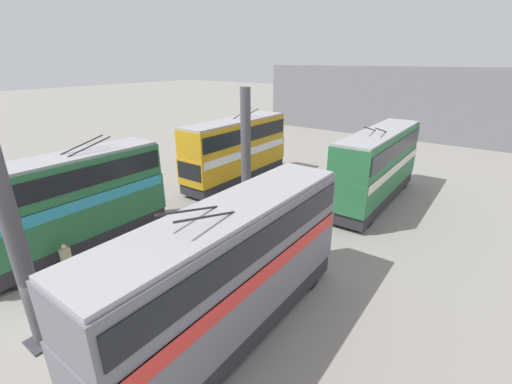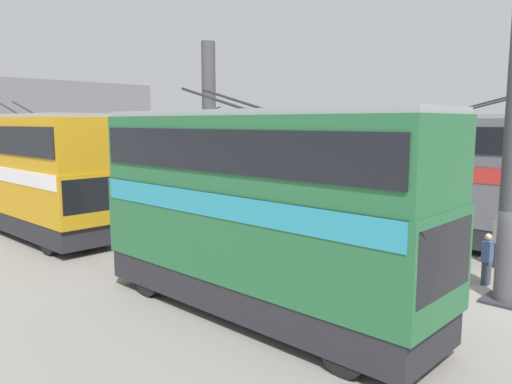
{
  "view_description": "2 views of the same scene",
  "coord_description": "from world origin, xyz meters",
  "views": [
    {
      "loc": [
        -3.5,
        -11.71,
        9.42
      ],
      "look_at": [
        13.04,
        0.38,
        1.46
      ],
      "focal_mm": 24.0,
      "sensor_mm": 36.0,
      "label": 1
    },
    {
      "loc": [
        -4.31,
        13.89,
        4.8
      ],
      "look_at": [
        9.01,
        -0.17,
        2.06
      ],
      "focal_mm": 35.0,
      "sensor_mm": 36.0,
      "label": 2
    }
  ],
  "objects": [
    {
      "name": "ground_plane",
      "position": [
        0.0,
        0.0,
        0.0
      ],
      "size": [
        240.0,
        240.0,
        0.0
      ],
      "primitive_type": "plane",
      "color": "gray"
    },
    {
      "name": "person_by_right_row",
      "position": [
        2.29,
        3.33,
        0.84
      ],
      "size": [
        0.43,
        0.25,
        1.61
      ],
      "rotation": [
        0.0,
        0.0,
        1.61
      ],
      "color": "#473D33",
      "rests_on": "ground_plane"
    },
    {
      "name": "bus_right_far",
      "position": [
        16.99,
        5.19,
        2.9
      ],
      "size": [
        10.28,
        2.54,
        5.72
      ],
      "color": "black",
      "rests_on": "ground_plane"
    },
    {
      "name": "person_aisle_foreground",
      "position": [
        0.56,
        -1.17,
        0.81
      ],
      "size": [
        0.26,
        0.43,
        1.55
      ],
      "rotation": [
        0.0,
        0.0,
        3.2
      ],
      "color": "#384251",
      "rests_on": "ground_plane"
    },
    {
      "name": "bus_left_near",
      "position": [
        4.01,
        -5.19,
        2.88
      ],
      "size": [
        10.97,
        2.54,
        5.67
      ],
      "color": "black",
      "rests_on": "ground_plane"
    },
    {
      "name": "bus_left_far",
      "position": [
        19.46,
        -5.19,
        2.86
      ],
      "size": [
        11.16,
        2.54,
        5.67
      ],
      "color": "black",
      "rests_on": "ground_plane"
    },
    {
      "name": "bus_right_near",
      "position": [
        3.9,
        5.19,
        2.89
      ],
      "size": [
        9.43,
        2.54,
        5.7
      ],
      "color": "black",
      "rests_on": "ground_plane"
    },
    {
      "name": "person_by_left_row",
      "position": [
        0.85,
        -3.17,
        0.97
      ],
      "size": [
        0.48,
        0.44,
        1.81
      ],
      "rotation": [
        0.0,
        0.0,
        4.07
      ],
      "color": "#384251",
      "rests_on": "ground_plane"
    },
    {
      "name": "oil_drum",
      "position": [
        13.21,
        2.9,
        0.45
      ],
      "size": [
        0.64,
        0.64,
        0.89
      ],
      "color": "#B28E23",
      "rests_on": "ground_plane"
    },
    {
      "name": "support_column_far",
      "position": [
        11.55,
        0.0,
        3.9
      ],
      "size": [
        1.03,
        1.03,
        8.05
      ],
      "color": "#4C4C51",
      "rests_on": "ground_plane"
    }
  ]
}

